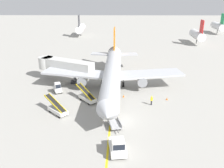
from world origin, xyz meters
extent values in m
plane|color=#9E9B93|center=(0.00, 0.00, 0.00)|extent=(300.00, 300.00, 0.00)
cube|color=yellow|center=(-1.42, 5.00, 0.00)|extent=(2.49, 79.98, 0.01)
cylinder|color=#B2B5BA|center=(-1.42, 12.06, 3.45)|extent=(4.12, 30.08, 3.30)
cone|color=#B2B5BA|center=(-1.86, -4.13, 3.45)|extent=(3.30, 2.49, 3.23)
cone|color=#B2B5BA|center=(-0.97, 28.46, 3.85)|extent=(3.21, 2.88, 3.14)
cube|color=#B2B5BA|center=(6.11, 13.36, 3.05)|extent=(13.58, 6.68, 0.36)
cylinder|color=gray|center=(4.44, 12.40, 2.05)|extent=(1.99, 3.25, 1.90)
cube|color=#B2B5BA|center=(-8.87, 13.77, 3.05)|extent=(13.67, 7.33, 0.36)
cylinder|color=gray|center=(-7.25, 12.72, 2.05)|extent=(1.99, 3.25, 1.90)
cube|color=orange|center=(-1.04, 26.06, 7.50)|extent=(0.39, 4.01, 5.20)
cube|color=#B2B5BA|center=(1.95, 25.58, 3.85)|extent=(5.41, 2.77, 0.24)
cube|color=#B2B5BA|center=(-4.05, 25.74, 3.85)|extent=(5.49, 3.03, 0.24)
cylinder|color=#4C4C51|center=(-1.74, 0.57, 1.56)|extent=(0.20, 0.20, 3.12)
cylinder|color=black|center=(-1.74, 0.57, 0.28)|extent=(0.37, 0.57, 0.56)
cylinder|color=#4C4C51|center=(0.83, 14.00, 1.56)|extent=(0.20, 0.20, 3.12)
cylinder|color=black|center=(0.83, 14.00, 0.48)|extent=(0.38, 0.97, 0.96)
cylinder|color=#4C4C51|center=(-3.56, 14.12, 1.56)|extent=(0.20, 0.20, 3.12)
cylinder|color=black|center=(-3.56, 14.12, 0.48)|extent=(0.38, 0.97, 0.96)
cube|color=black|center=(-1.81, -2.13, 3.80)|extent=(2.83, 1.08, 0.60)
cube|color=beige|center=(-10.98, 16.63, 3.60)|extent=(11.95, 7.52, 2.50)
cylinder|color=beige|center=(-16.12, 19.09, 3.60)|extent=(3.20, 3.20, 2.50)
cylinder|color=#59595B|center=(-9.36, 15.86, 1.18)|extent=(0.56, 0.56, 2.35)
cube|color=#333338|center=(-9.36, 15.86, 0.25)|extent=(1.80, 1.40, 0.50)
cube|color=silver|center=(-0.57, -7.64, 0.70)|extent=(2.32, 3.80, 0.80)
cube|color=silver|center=(-0.49, -8.27, 1.65)|extent=(1.71, 1.79, 1.10)
cube|color=black|center=(-0.40, -9.03, 1.65)|extent=(1.42, 0.25, 0.77)
cylinder|color=black|center=(0.39, -8.79, 0.30)|extent=(0.29, 0.62, 0.60)
cylinder|color=black|center=(-1.22, -8.99, 0.30)|extent=(0.29, 0.62, 0.60)
cylinder|color=black|center=(0.08, -6.29, 0.30)|extent=(0.29, 0.62, 0.60)
cylinder|color=black|center=(-1.52, -6.49, 0.30)|extent=(0.29, 0.62, 0.60)
cube|color=silver|center=(-12.05, 10.91, 0.65)|extent=(2.20, 2.73, 0.70)
cube|color=silver|center=(-11.87, 10.53, 1.55)|extent=(1.40, 1.42, 1.10)
cube|color=black|center=(-11.65, 10.07, 1.55)|extent=(0.91, 0.49, 0.77)
cylinder|color=black|center=(-11.19, 10.39, 0.30)|extent=(0.46, 0.64, 0.60)
cylinder|color=black|center=(-12.19, 9.92, 0.30)|extent=(0.46, 0.64, 0.60)
cylinder|color=black|center=(-11.91, 11.91, 0.30)|extent=(0.46, 0.64, 0.60)
cylinder|color=black|center=(-12.91, 11.43, 0.30)|extent=(0.46, 0.64, 0.60)
cube|color=silver|center=(-10.09, 2.19, 0.60)|extent=(3.78, 3.72, 0.60)
cylinder|color=black|center=(-11.49, 2.66, 0.30)|extent=(0.58, 0.58, 0.60)
cylinder|color=black|center=(-10.60, 3.58, 0.30)|extent=(0.58, 0.58, 0.60)
cylinder|color=black|center=(-9.57, 0.81, 0.30)|extent=(0.58, 0.58, 0.60)
cylinder|color=black|center=(-8.69, 1.73, 0.30)|extent=(0.58, 0.58, 0.60)
cube|color=black|center=(-10.52, 2.61, 1.55)|extent=(4.22, 4.12, 1.76)
cube|color=yellow|center=(-10.83, 2.29, 1.67)|extent=(3.67, 3.54, 1.84)
cube|color=yellow|center=(-10.21, 2.93, 1.67)|extent=(3.67, 3.54, 1.84)
cube|color=silver|center=(-5.74, 6.89, 0.60)|extent=(3.59, 3.88, 0.60)
cylinder|color=black|center=(-7.08, 7.50, 0.30)|extent=(0.55, 0.60, 0.60)
cylinder|color=black|center=(-6.10, 8.32, 0.30)|extent=(0.55, 0.60, 0.60)
cylinder|color=black|center=(-5.37, 5.47, 0.30)|extent=(0.55, 0.60, 0.60)
cylinder|color=black|center=(-4.39, 6.29, 0.30)|extent=(0.55, 0.60, 0.60)
cube|color=black|center=(-6.12, 7.35, 1.55)|extent=(3.90, 4.40, 1.76)
cube|color=yellow|center=(-6.47, 7.06, 1.67)|extent=(3.29, 3.90, 1.84)
cube|color=yellow|center=(-5.78, 7.64, 1.67)|extent=(3.29, 3.90, 1.84)
cube|color=#A5A5A8|center=(-0.94, -1.75, 0.44)|extent=(2.13, 3.08, 0.16)
cube|color=#4C4C51|center=(-0.49, -3.55, 0.42)|extent=(0.29, 0.89, 0.08)
cylinder|color=#4C4C51|center=(-0.38, -3.98, 0.42)|extent=(0.12, 0.12, 0.05)
cube|color=gray|center=(-0.21, -1.57, 0.69)|extent=(0.73, 2.73, 0.50)
cube|color=gray|center=(-1.66, -1.93, 0.69)|extent=(0.73, 2.73, 0.50)
cylinder|color=black|center=(-0.10, -2.63, 0.18)|extent=(0.20, 0.38, 0.36)
cylinder|color=black|center=(-1.27, -2.91, 0.18)|extent=(0.20, 0.38, 0.36)
cylinder|color=black|center=(-0.61, -0.59, 0.18)|extent=(0.20, 0.38, 0.36)
cylinder|color=black|center=(-1.77, -0.88, 0.18)|extent=(0.20, 0.38, 0.36)
cylinder|color=#26262D|center=(5.46, 5.53, 0.42)|extent=(0.24, 0.24, 0.85)
cube|color=yellow|center=(5.46, 5.53, 1.13)|extent=(0.36, 0.22, 0.56)
sphere|color=tan|center=(5.46, 5.53, 1.52)|extent=(0.20, 0.20, 0.20)
sphere|color=yellow|center=(5.46, 5.53, 1.58)|extent=(0.24, 0.24, 0.24)
cone|color=orange|center=(0.73, 8.76, 0.22)|extent=(0.36, 0.36, 0.44)
cone|color=orange|center=(8.59, 7.66, 0.22)|extent=(0.36, 0.36, 0.44)
cone|color=orange|center=(-1.42, 13.51, 0.22)|extent=(0.36, 0.36, 0.44)
cylinder|color=silver|center=(-15.15, 70.03, 3.10)|extent=(3.00, 10.00, 3.00)
cylinder|color=#3F3F3F|center=(-15.15, 70.03, 0.80)|extent=(0.30, 0.30, 1.60)
cube|color=#333338|center=(-15.15, 66.53, 6.60)|extent=(0.24, 3.20, 4.40)
cylinder|color=silver|center=(28.46, 55.39, 3.10)|extent=(3.00, 10.00, 3.00)
cylinder|color=#3F3F3F|center=(28.46, 55.39, 0.80)|extent=(0.30, 0.30, 1.60)
cube|color=red|center=(28.46, 51.89, 6.60)|extent=(0.24, 3.20, 4.40)
cylinder|color=silver|center=(44.01, 76.60, 3.10)|extent=(3.00, 10.00, 3.00)
cylinder|color=#3F3F3F|center=(44.01, 76.60, 0.80)|extent=(0.30, 0.30, 1.60)
cube|color=#198C4C|center=(44.01, 73.10, 6.60)|extent=(0.24, 3.20, 4.40)
camera|label=1|loc=(-0.93, -33.18, 19.18)|focal=39.64mm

